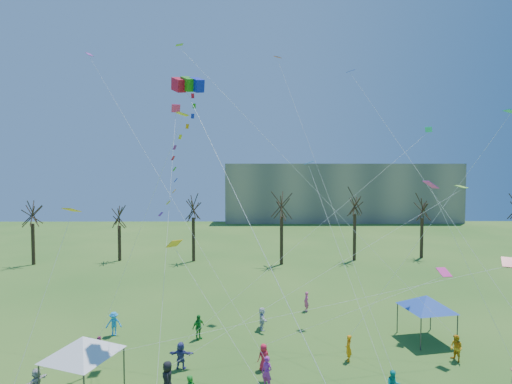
{
  "coord_description": "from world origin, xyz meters",
  "views": [
    {
      "loc": [
        -1.03,
        -13.18,
        11.79
      ],
      "look_at": [
        -0.89,
        5.0,
        11.0
      ],
      "focal_mm": 25.0,
      "sensor_mm": 36.0,
      "label": 1
    }
  ],
  "objects_px": {
    "canopy_tent_white": "(83,346)",
    "big_box_kite": "(183,156)",
    "distant_building": "(339,193)",
    "canopy_tent_blue": "(426,302)"
  },
  "relations": [
    {
      "from": "canopy_tent_white",
      "to": "big_box_kite",
      "type": "bearing_deg",
      "value": 21.14
    },
    {
      "from": "big_box_kite",
      "to": "canopy_tent_white",
      "type": "bearing_deg",
      "value": -158.86
    },
    {
      "from": "distant_building",
      "to": "big_box_kite",
      "type": "relative_size",
      "value": 3.0
    },
    {
      "from": "distant_building",
      "to": "canopy_tent_white",
      "type": "bearing_deg",
      "value": -112.73
    },
    {
      "from": "big_box_kite",
      "to": "canopy_tent_white",
      "type": "height_order",
      "value": "big_box_kite"
    },
    {
      "from": "distant_building",
      "to": "canopy_tent_blue",
      "type": "bearing_deg",
      "value": -98.56
    },
    {
      "from": "distant_building",
      "to": "canopy_tent_blue",
      "type": "relative_size",
      "value": 14.11
    },
    {
      "from": "big_box_kite",
      "to": "canopy_tent_blue",
      "type": "relative_size",
      "value": 4.7
    },
    {
      "from": "canopy_tent_white",
      "to": "canopy_tent_blue",
      "type": "xyz_separation_m",
      "value": [
        21.55,
        6.62,
        -0.07
      ]
    },
    {
      "from": "canopy_tent_white",
      "to": "distant_building",
      "type": "bearing_deg",
      "value": 67.27
    }
  ]
}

